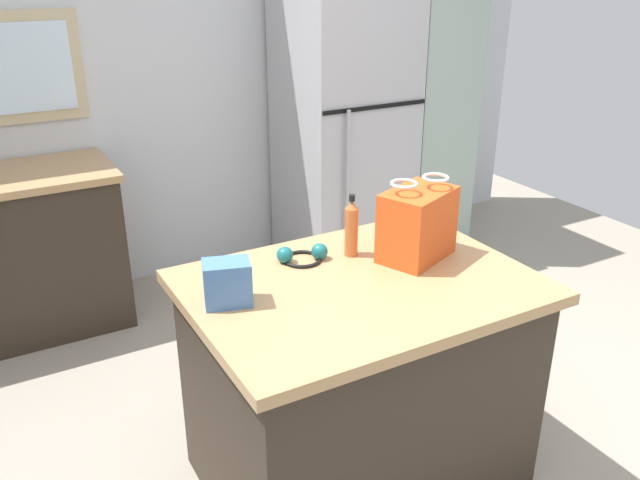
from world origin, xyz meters
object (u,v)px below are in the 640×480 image
(shopping_bag, at_px, (417,224))
(tall_cabinet, at_px, (422,89))
(refrigerator, at_px, (343,130))
(small_box, at_px, (227,283))
(bottle, at_px, (351,228))
(ear_defenders, at_px, (302,255))
(kitchen_island, at_px, (358,383))

(shopping_bag, bearing_deg, tall_cabinet, 52.30)
(refrigerator, bearing_deg, small_box, -130.79)
(bottle, xyz_separation_m, ear_defenders, (-0.19, 0.04, -0.09))
(bottle, bearing_deg, kitchen_island, -112.93)
(shopping_bag, relative_size, bottle, 1.38)
(kitchen_island, distance_m, bottle, 0.60)
(bottle, bearing_deg, ear_defenders, 166.79)
(kitchen_island, bearing_deg, small_box, 170.28)
(small_box, height_order, ear_defenders, small_box)
(refrigerator, bearing_deg, shopping_bag, -112.82)
(kitchen_island, height_order, small_box, small_box)
(shopping_bag, bearing_deg, ear_defenders, 155.23)
(refrigerator, xyz_separation_m, bottle, (-0.95, -1.63, 0.08))
(tall_cabinet, xyz_separation_m, small_box, (-2.14, -1.76, -0.16))
(small_box, bearing_deg, refrigerator, 49.21)
(shopping_bag, bearing_deg, bottle, 146.19)
(kitchen_island, height_order, ear_defenders, ear_defenders)
(kitchen_island, height_order, tall_cabinet, tall_cabinet)
(tall_cabinet, xyz_separation_m, bottle, (-1.58, -1.63, -0.13))
(tall_cabinet, relative_size, bottle, 9.04)
(tall_cabinet, xyz_separation_m, ear_defenders, (-1.77, -1.59, -0.22))
(shopping_bag, distance_m, ear_defenders, 0.46)
(tall_cabinet, distance_m, bottle, 2.27)
(bottle, bearing_deg, small_box, -166.91)
(refrigerator, distance_m, bottle, 1.89)
(shopping_bag, xyz_separation_m, small_box, (-0.78, 0.01, -0.06))
(refrigerator, bearing_deg, tall_cabinet, 0.02)
(shopping_bag, xyz_separation_m, bottle, (-0.21, 0.14, -0.03))
(tall_cabinet, height_order, shopping_bag, tall_cabinet)
(shopping_bag, relative_size, ear_defenders, 1.76)
(refrigerator, xyz_separation_m, tall_cabinet, (0.62, 0.00, 0.21))
(tall_cabinet, bearing_deg, shopping_bag, -127.70)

